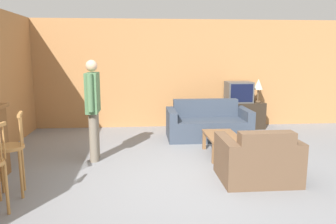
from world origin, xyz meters
TOP-DOWN VIEW (x-y plane):
  - ground_plane at (0.00, 0.00)m, footprint 24.00×24.00m
  - wall_back at (0.00, 3.67)m, footprint 9.40×0.08m
  - bar_chair_mid at (-2.26, -0.24)m, footprint 0.44×0.44m
  - couch_far at (0.81, 2.44)m, footprint 1.74×0.91m
  - armchair_near at (1.03, -0.01)m, footprint 1.06×0.87m
  - coffee_table at (0.80, 1.18)m, footprint 0.55×0.91m
  - tv_unit at (1.73, 3.31)m, footprint 1.23×0.52m
  - tv at (1.73, 3.31)m, footprint 0.60×0.52m
  - book_on_table at (0.77, 0.95)m, footprint 0.19×0.19m
  - table_lamp at (2.21, 3.31)m, footprint 0.23×0.23m
  - person_by_window at (-1.41, 1.11)m, footprint 0.19×0.61m

SIDE VIEW (x-z plane):
  - ground_plane at x=0.00m, z-range 0.00..0.00m
  - couch_far at x=0.81m, z-range -0.11..0.69m
  - armchair_near at x=1.03m, z-range -0.10..0.68m
  - tv_unit at x=1.73m, z-range 0.00..0.64m
  - coffee_table at x=0.80m, z-range 0.13..0.51m
  - book_on_table at x=0.77m, z-range 0.38..0.41m
  - bar_chair_mid at x=-2.26m, z-range 0.02..1.09m
  - tv at x=1.73m, z-range 0.64..1.13m
  - person_by_window at x=-1.41m, z-range 0.11..1.80m
  - table_lamp at x=2.21m, z-range 0.76..1.32m
  - wall_back at x=0.00m, z-range 0.00..2.60m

